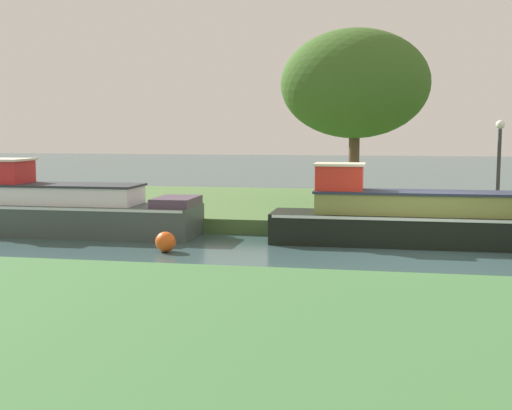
% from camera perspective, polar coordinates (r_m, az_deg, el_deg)
% --- Properties ---
extents(ground_plane, '(120.00, 120.00, 0.00)m').
position_cam_1_polar(ground_plane, '(15.64, 14.20, -4.08)').
color(ground_plane, '#355050').
extents(riverbank_far, '(72.00, 10.00, 0.40)m').
position_cam_1_polar(riverbank_far, '(22.53, 13.17, -0.37)').
color(riverbank_far, '#4A6D38').
rests_on(riverbank_far, ground_plane).
extents(riverbank_near, '(72.00, 10.00, 0.40)m').
position_cam_1_polar(riverbank_near, '(6.93, 18.78, -15.89)').
color(riverbank_near, '#3F703C').
rests_on(riverbank_near, ground_plane).
extents(black_barge, '(9.49, 1.51, 1.99)m').
position_cam_1_polar(black_barge, '(16.80, 16.89, -1.29)').
color(black_barge, black).
rests_on(black_barge, ground_plane).
extents(slate_narrowboat, '(7.15, 1.80, 2.03)m').
position_cam_1_polar(slate_narrowboat, '(18.68, -15.97, -0.43)').
color(slate_narrowboat, '#404E4A').
rests_on(slate_narrowboat, ground_plane).
extents(willow_tree_left, '(4.88, 3.48, 5.70)m').
position_cam_1_polar(willow_tree_left, '(22.35, 8.45, 10.21)').
color(willow_tree_left, brown).
rests_on(willow_tree_left, riverbank_far).
extents(lamp_post, '(0.24, 0.24, 2.67)m').
position_cam_1_polar(lamp_post, '(19.16, 20.09, 3.94)').
color(lamp_post, '#333338').
rests_on(lamp_post, riverbank_far).
extents(channel_buoy, '(0.47, 0.47, 0.47)m').
position_cam_1_polar(channel_buoy, '(15.50, -7.76, -3.14)').
color(channel_buoy, '#E55919').
rests_on(channel_buoy, ground_plane).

